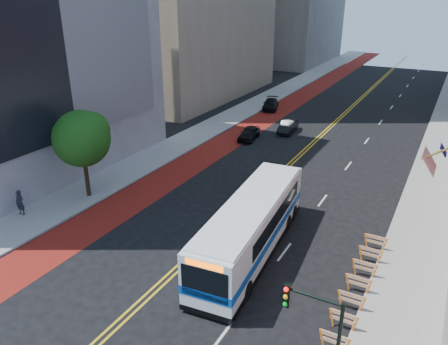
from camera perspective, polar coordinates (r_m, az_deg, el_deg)
ground at (r=24.98m, az=-7.99°, el=-14.01°), size 160.00×160.00×0.00m
sidewalk_left at (r=53.93m, az=0.39°, el=6.97°), size 4.00×140.00×0.15m
sidewalk_right at (r=48.11m, az=26.53°, el=2.49°), size 4.00×140.00×0.15m
bus_lane_paint at (r=52.30m, az=4.18°, el=6.32°), size 3.60×140.00×0.01m
center_line_inner at (r=49.74m, az=12.54°, el=4.94°), size 0.14×140.00×0.01m
center_line_outer at (r=49.65m, az=12.93°, el=4.87°), size 0.14×140.00×0.01m
lane_dashes at (r=56.30m, az=19.78°, el=6.22°), size 0.14×98.20×0.01m
construction_barriers at (r=24.06m, az=16.73°, el=-14.52°), size 1.42×10.91×1.00m
street_tree at (r=33.66m, az=-18.02°, el=4.49°), size 4.20×4.20×6.70m
traffic_signal at (r=16.86m, az=11.74°, el=-19.30°), size 2.21×0.34×5.07m
transit_bus at (r=26.32m, az=3.65°, el=-6.91°), size 3.96×13.05×3.53m
car_a at (r=46.67m, az=3.28°, el=5.13°), size 2.04×4.08×1.34m
car_b at (r=49.53m, az=8.35°, el=6.00°), size 1.87×4.29×1.37m
car_c at (r=59.05m, az=6.10°, el=8.85°), size 3.14×4.94×1.33m
pedestrian at (r=33.81m, az=-25.09°, el=-3.57°), size 0.73×0.53×1.84m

